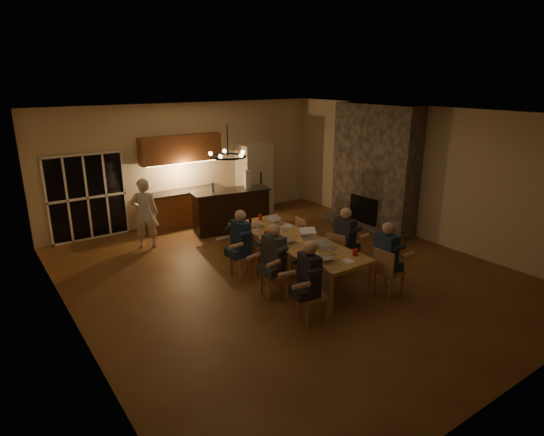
{
  "coord_description": "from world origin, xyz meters",
  "views": [
    {
      "loc": [
        -5.14,
        -6.77,
        3.85
      ],
      "look_at": [
        -0.18,
        0.3,
        1.15
      ],
      "focal_mm": 30.0,
      "sensor_mm": 36.0,
      "label": 1
    }
  ],
  "objects_px": {
    "laptop_e": "(255,221)",
    "can_right": "(302,229)",
    "plate_near": "(325,244)",
    "plate_left": "(311,255)",
    "refrigerator": "(254,179)",
    "bar_bottle": "(213,187)",
    "chair_left_far": "(243,255)",
    "person_left_mid": "(274,260)",
    "standing_person": "(145,213)",
    "redcup_near": "(355,252)",
    "mug_back": "(258,229)",
    "laptop_d": "(309,233)",
    "dining_table": "(294,257)",
    "laptop_c": "(286,236)",
    "mug_front": "(310,244)",
    "redcup_far": "(260,217)",
    "bar_blender": "(247,179)",
    "plate_far": "(288,226)",
    "person_right_mid": "(345,241)",
    "chair_left_mid": "(274,274)",
    "chair_right_near": "(389,271)",
    "chandelier": "(228,156)",
    "mug_mid": "(284,229)",
    "laptop_f": "(278,219)",
    "person_right_near": "(386,258)",
    "chair_right_mid": "(341,252)",
    "redcup_mid": "(266,234)",
    "chair_right_far": "(308,236)",
    "bar_island": "(231,210)",
    "can_silver": "(317,245)",
    "chair_left_near": "(314,294)",
    "can_cola": "(250,221)",
    "laptop_a": "(324,253)",
    "person_left_far": "(241,244)",
    "person_left_near": "(309,281)"
  },
  "relations": [
    {
      "from": "can_right",
      "to": "refrigerator",
      "type": "bearing_deg",
      "value": 70.9
    },
    {
      "from": "chair_right_far",
      "to": "mug_front",
      "type": "relative_size",
      "value": 8.9
    },
    {
      "from": "plate_near",
      "to": "plate_left",
      "type": "height_order",
      "value": "same"
    },
    {
      "from": "mug_back",
      "to": "laptop_d",
      "type": "bearing_deg",
      "value": -56.01
    },
    {
      "from": "person_left_mid",
      "to": "mug_back",
      "type": "height_order",
      "value": "person_left_mid"
    },
    {
      "from": "person_left_far",
      "to": "person_right_mid",
      "type": "bearing_deg",
      "value": 56.04
    },
    {
      "from": "laptop_f",
      "to": "dining_table",
      "type": "bearing_deg",
      "value": -115.21
    },
    {
      "from": "chair_right_far",
      "to": "laptop_a",
      "type": "height_order",
      "value": "laptop_a"
    },
    {
      "from": "chair_right_near",
      "to": "mug_back",
      "type": "bearing_deg",
      "value": 21.59
    },
    {
      "from": "mug_back",
      "to": "bar_blender",
      "type": "bearing_deg",
      "value": 62.57
    },
    {
      "from": "chair_left_far",
      "to": "chandelier",
      "type": "xyz_separation_m",
      "value": [
        -1.15,
        -1.52,
        2.31
      ]
    },
    {
      "from": "person_right_mid",
      "to": "chair_right_mid",
      "type": "bearing_deg",
      "value": 65.42
    },
    {
      "from": "laptop_e",
      "to": "can_right",
      "type": "height_order",
      "value": "laptop_e"
    },
    {
      "from": "chair_right_near",
      "to": "can_silver",
      "type": "distance_m",
      "value": 1.39
    },
    {
      "from": "standing_person",
      "to": "redcup_near",
      "type": "height_order",
      "value": "standing_person"
    },
    {
      "from": "dining_table",
      "to": "laptop_c",
      "type": "relative_size",
      "value": 10.45
    },
    {
      "from": "chair_right_near",
      "to": "laptop_d",
      "type": "xyz_separation_m",
      "value": [
        -0.61,
        1.57,
        0.42
      ]
    },
    {
      "from": "chandelier",
      "to": "mug_front",
      "type": "height_order",
      "value": "chandelier"
    },
    {
      "from": "chair_left_mid",
      "to": "chair_right_mid",
      "type": "distance_m",
      "value": 1.71
    },
    {
      "from": "refrigerator",
      "to": "chair_left_far",
      "type": "distance_m",
      "value": 4.61
    },
    {
      "from": "person_left_far",
      "to": "laptop_c",
      "type": "relative_size",
      "value": 4.31
    },
    {
      "from": "bar_island",
      "to": "can_silver",
      "type": "relative_size",
      "value": 16.62
    },
    {
      "from": "chair_left_far",
      "to": "mug_front",
      "type": "relative_size",
      "value": 8.9
    },
    {
      "from": "chair_left_mid",
      "to": "chair_right_near",
      "type": "distance_m",
      "value": 2.12
    },
    {
      "from": "chair_left_far",
      "to": "chair_right_mid",
      "type": "bearing_deg",
      "value": 59.63
    },
    {
      "from": "refrigerator",
      "to": "bar_bottle",
      "type": "distance_m",
      "value": 2.17
    },
    {
      "from": "refrigerator",
      "to": "redcup_far",
      "type": "xyz_separation_m",
      "value": [
        -1.64,
        -2.76,
        -0.19
      ]
    },
    {
      "from": "redcup_mid",
      "to": "chair_left_far",
      "type": "bearing_deg",
      "value": 171.78
    },
    {
      "from": "laptop_e",
      "to": "redcup_mid",
      "type": "xyz_separation_m",
      "value": [
        -0.2,
        -0.71,
        -0.05
      ]
    },
    {
      "from": "chair_left_far",
      "to": "person_left_mid",
      "type": "height_order",
      "value": "person_left_mid"
    },
    {
      "from": "laptop_e",
      "to": "can_silver",
      "type": "bearing_deg",
      "value": 103.35
    },
    {
      "from": "laptop_c",
      "to": "mug_mid",
      "type": "height_order",
      "value": "laptop_c"
    },
    {
      "from": "plate_left",
      "to": "redcup_far",
      "type": "bearing_deg",
      "value": 79.27
    },
    {
      "from": "chair_left_far",
      "to": "plate_left",
      "type": "xyz_separation_m",
      "value": [
        0.6,
        -1.37,
        0.31
      ]
    },
    {
      "from": "laptop_d",
      "to": "laptop_e",
      "type": "relative_size",
      "value": 1.0
    },
    {
      "from": "person_right_near",
      "to": "mug_back",
      "type": "relative_size",
      "value": 13.8
    },
    {
      "from": "person_left_near",
      "to": "mug_mid",
      "type": "xyz_separation_m",
      "value": [
        1.06,
        2.11,
        0.11
      ]
    },
    {
      "from": "standing_person",
      "to": "laptop_e",
      "type": "relative_size",
      "value": 5.18
    },
    {
      "from": "chair_right_near",
      "to": "refrigerator",
      "type": "bearing_deg",
      "value": -13.4
    },
    {
      "from": "can_right",
      "to": "plate_far",
      "type": "height_order",
      "value": "can_right"
    },
    {
      "from": "person_right_near",
      "to": "can_cola",
      "type": "distance_m",
      "value": 3.16
    },
    {
      "from": "mug_back",
      "to": "bar_bottle",
      "type": "xyz_separation_m",
      "value": [
        0.23,
        2.38,
        0.4
      ]
    },
    {
      "from": "dining_table",
      "to": "can_right",
      "type": "distance_m",
      "value": 0.69
    },
    {
      "from": "chair_left_mid",
      "to": "redcup_mid",
      "type": "relative_size",
      "value": 7.42
    },
    {
      "from": "laptop_f",
      "to": "mug_front",
      "type": "height_order",
      "value": "laptop_f"
    },
    {
      "from": "chair_right_near",
      "to": "chandelier",
      "type": "relative_size",
      "value": 1.68
    },
    {
      "from": "person_right_mid",
      "to": "chair_left_mid",
      "type": "bearing_deg",
      "value": 87.12
    },
    {
      "from": "laptop_f",
      "to": "bar_bottle",
      "type": "height_order",
      "value": "bar_bottle"
    },
    {
      "from": "chair_right_near",
      "to": "laptop_d",
      "type": "distance_m",
      "value": 1.73
    },
    {
      "from": "chair_left_near",
      "to": "person_right_near",
      "type": "height_order",
      "value": "person_right_near"
    }
  ]
}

